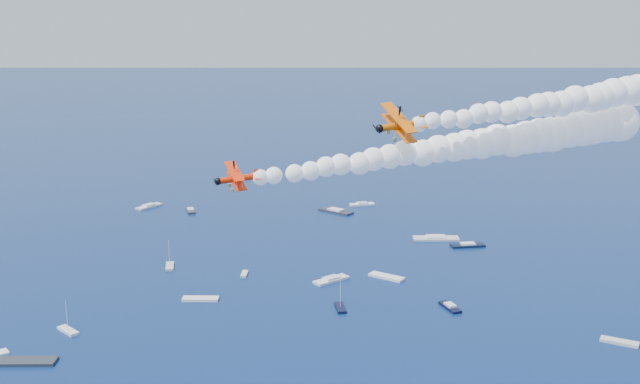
# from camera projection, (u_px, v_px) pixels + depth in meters

# --- Properties ---
(biplane_lead) EXTENTS (11.87, 12.78, 8.75)m
(biplane_lead) POSITION_uv_depth(u_px,v_px,m) (401.00, 126.00, 110.68)
(biplane_lead) COLOR #EE6105
(biplane_trail) EXTENTS (9.53, 10.48, 6.32)m
(biplane_trail) POSITION_uv_depth(u_px,v_px,m) (238.00, 179.00, 109.25)
(biplane_trail) COLOR #FC2B05
(smoke_trail_lead) EXTENTS (71.62, 65.03, 11.98)m
(smoke_trail_lead) POSITION_uv_depth(u_px,v_px,m) (589.00, 98.00, 122.35)
(smoke_trail_lead) COLOR white
(smoke_trail_trail) EXTENTS (71.43, 60.03, 11.98)m
(smoke_trail_trail) POSITION_uv_depth(u_px,v_px,m) (452.00, 148.00, 118.56)
(smoke_trail_trail) COLOR white
(spectator_boats) EXTENTS (221.63, 179.26, 0.70)m
(spectator_boats) POSITION_uv_depth(u_px,v_px,m) (367.00, 273.00, 220.34)
(spectator_boats) COLOR silver
(spectator_boats) RESTS_ON ground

